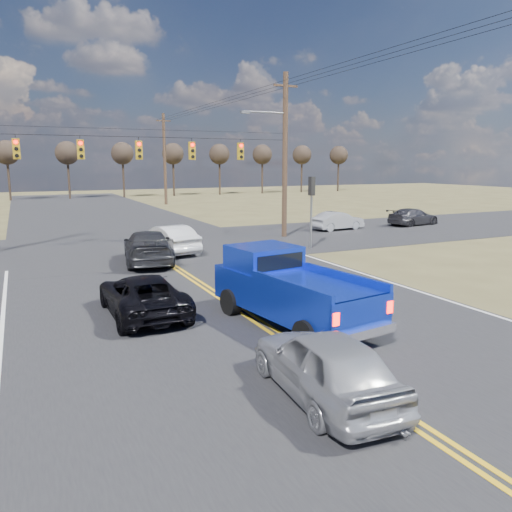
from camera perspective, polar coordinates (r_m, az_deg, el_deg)
name	(u,v)px	position (r m, az deg, el deg)	size (l,w,h in m)	color
ground	(313,359)	(12.27, 6.56, -11.59)	(160.00, 160.00, 0.00)	brown
road_main	(186,275)	(21.04, -7.97, -2.20)	(14.00, 120.00, 0.02)	#28282B
road_cross	(143,247)	(28.64, -12.80, 1.04)	(120.00, 12.00, 0.02)	#28282B
signal_gantry	(149,155)	(28.17, -12.11, 11.26)	(19.60, 4.83, 10.00)	#473323
utility_poles	(143,151)	(27.30, -12.78, 11.61)	(19.60, 58.32, 10.00)	#473323
treeline	(110,147)	(37.08, -16.29, 11.84)	(87.00, 117.80, 7.40)	#33261C
pickup_truck	(289,289)	(14.46, 3.77, -3.79)	(2.89, 5.90, 2.13)	black
silver_suv	(325,364)	(10.16, 7.84, -12.13)	(1.67, 4.16, 1.42)	#9FA1A7
black_suv	(143,295)	(15.71, -12.82, -4.36)	(2.11, 4.58, 1.27)	black
white_car_queue	(169,239)	(26.27, -9.93, 1.92)	(1.55, 4.44, 1.46)	silver
dgrey_car_queue	(148,247)	(23.81, -12.24, 1.02)	(2.14, 5.25, 1.53)	#2B2C30
cross_car_east_near	(338,221)	(35.33, 9.31, 3.98)	(3.90, 1.36, 1.28)	#A6A9AE
cross_car_east_far	(413,217)	(39.39, 17.53, 4.29)	(4.40, 1.79, 1.28)	#333237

